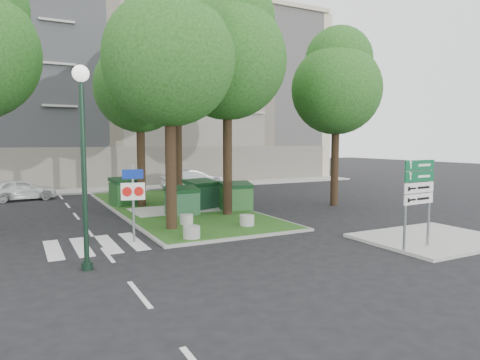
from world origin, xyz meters
TOP-DOWN VIEW (x-y plane):
  - ground at (0.00, 0.00)m, footprint 120.00×120.00m
  - median_island at (0.50, 8.00)m, footprint 6.00×16.00m
  - median_kerb at (0.50, 8.00)m, footprint 6.30×16.30m
  - sidewalk_corner at (6.50, -3.50)m, footprint 5.00×4.00m
  - building_sidewalk at (0.00, 18.50)m, footprint 42.00×3.00m
  - zebra_crossing at (-3.75, 1.50)m, footprint 5.00×3.00m
  - apartment_building at (0.00, 26.00)m, footprint 41.00×12.00m
  - tree_median_near_left at (-1.41, 2.56)m, footprint 5.20×5.20m
  - tree_median_near_right at (2.09, 4.56)m, footprint 5.60×5.60m
  - tree_median_mid at (-0.91, 9.06)m, footprint 4.80×4.80m
  - tree_median_far at (2.29, 12.06)m, footprint 5.80×5.80m
  - tree_street_right at (9.09, 5.06)m, footprint 5.00×5.00m
  - dumpster_a at (-1.61, 9.91)m, footprint 1.89×1.52m
  - dumpster_b at (-0.01, 5.33)m, footprint 1.53×1.09m
  - dumpster_c at (1.59, 6.83)m, footprint 1.93×1.60m
  - dumpster_d at (3.00, 5.55)m, footprint 1.71×1.32m
  - bollard_left at (-1.41, 0.50)m, footprint 0.62×0.62m
  - bollard_right at (1.50, 1.63)m, footprint 0.62×0.62m
  - bollard_mid at (-0.64, 3.12)m, footprint 0.57×0.57m
  - litter_bin at (2.85, 11.60)m, footprint 0.40×0.40m
  - street_lamp at (-5.31, -1.37)m, footprint 0.46×0.46m
  - traffic_sign_pole at (-3.32, 1.32)m, footprint 0.83×0.25m
  - directional_sign at (4.70, -4.27)m, footprint 1.46×0.18m
  - car_white at (-6.78, 15.50)m, footprint 4.08×1.97m
  - car_silver at (4.57, 15.50)m, footprint 4.89×2.20m

SIDE VIEW (x-z plane):
  - ground at x=0.00m, z-range 0.00..0.00m
  - zebra_crossing at x=-3.75m, z-range 0.00..0.01m
  - median_kerb at x=0.50m, z-range 0.00..0.10m
  - median_island at x=0.50m, z-range 0.00..0.12m
  - sidewalk_corner at x=6.50m, z-range 0.00..0.12m
  - building_sidewalk at x=0.00m, z-range 0.00..0.12m
  - bollard_mid at x=-0.64m, z-range 0.12..0.53m
  - bollard_right at x=1.50m, z-range 0.12..0.56m
  - bollard_left at x=-1.41m, z-range 0.12..0.56m
  - litter_bin at x=2.85m, z-range 0.12..0.81m
  - car_white at x=-6.78m, z-range 0.00..1.35m
  - car_silver at x=4.57m, z-range 0.00..1.56m
  - dumpster_b at x=-0.01m, z-range 0.09..1.48m
  - dumpster_d at x=3.00m, z-range 0.09..1.55m
  - dumpster_a at x=-1.61m, z-range 0.09..1.63m
  - dumpster_c at x=1.59m, z-range 0.09..1.63m
  - traffic_sign_pole at x=-3.32m, z-range 0.40..3.22m
  - directional_sign at x=4.70m, z-range 0.60..3.51m
  - street_lamp at x=-5.31m, z-range 0.74..6.46m
  - tree_median_mid at x=-0.91m, z-range 1.98..11.97m
  - tree_street_right at x=9.09m, z-range 1.95..12.02m
  - tree_median_near_left at x=-1.41m, z-range 2.05..12.58m
  - tree_median_near_right at x=2.09m, z-range 2.26..13.72m
  - apartment_building at x=0.00m, z-range 0.00..16.00m
  - tree_median_far at x=2.29m, z-range 2.36..14.28m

